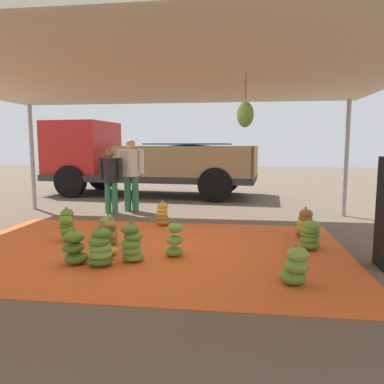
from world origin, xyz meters
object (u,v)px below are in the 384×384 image
Objects in this scene: banana_bunch_7 at (109,239)px; banana_bunch_0 at (67,226)px; banana_bunch_5 at (310,236)px; banana_bunch_11 at (175,241)px; banana_bunch_1 at (101,249)px; banana_bunch_6 at (163,215)px; banana_bunch_10 at (132,244)px; cargo_truck_main at (141,159)px; banana_bunch_2 at (108,232)px; banana_bunch_3 at (305,224)px; banana_bunch_8 at (75,249)px; banana_bunch_4 at (295,267)px; worker_0 at (131,169)px; worker_1 at (111,176)px.

banana_bunch_0 is at bearing 146.57° from banana_bunch_7.
banana_bunch_11 is (-2.02, -0.64, 0.01)m from banana_bunch_5.
banana_bunch_1 is 1.08× the size of banana_bunch_6.
banana_bunch_10 is (0.36, 0.24, 0.00)m from banana_bunch_1.
banana_bunch_0 reaches higher than banana_bunch_10.
banana_bunch_7 is at bearing -78.74° from cargo_truck_main.
cargo_truck_main is (-0.37, 6.04, 0.91)m from banana_bunch_0.
banana_bunch_0 is 1.12× the size of banana_bunch_2.
banana_bunch_3 is 1.03× the size of banana_bunch_6.
banana_bunch_11 is (1.29, 0.50, 0.02)m from banana_bunch_8.
banana_bunch_1 is at bearing -146.18° from banana_bunch_3.
banana_bunch_0 is 3.81m from banana_bunch_4.
banana_bunch_11 reaches higher than banana_bunch_6.
banana_bunch_1 reaches higher than banana_bunch_11.
banana_bunch_11 is at bearing -64.53° from worker_0.
cargo_truck_main is at bearing 117.26° from banana_bunch_4.
worker_0 is at bearing 106.74° from banana_bunch_10.
cargo_truck_main is (-1.40, 7.19, 0.93)m from banana_bunch_1.
banana_bunch_3 reaches higher than banana_bunch_6.
worker_1 is at bearing 156.34° from banana_bunch_3.
banana_bunch_8 reaches higher than banana_bunch_5.
banana_bunch_4 is 0.07× the size of cargo_truck_main.
cargo_truck_main reaches higher than banana_bunch_0.
banana_bunch_10 is (1.39, -0.91, -0.01)m from banana_bunch_0.
cargo_truck_main is at bearing 101.26° from banana_bunch_7.
banana_bunch_7 is 0.98× the size of banana_bunch_10.
banana_bunch_10 is at bearing -66.26° from worker_1.
banana_bunch_1 reaches higher than banana_bunch_6.
banana_bunch_1 is at bearing -157.93° from banana_bunch_5.
banana_bunch_5 is at bearing 17.60° from banana_bunch_11.
banana_bunch_5 is at bearing -38.51° from worker_0.
banana_bunch_4 is at bearing -15.19° from banana_bunch_10.
banana_bunch_5 is 0.91× the size of banana_bunch_11.
banana_bunch_3 is at bearing 33.82° from banana_bunch_1.
banana_bunch_1 is 1.04m from banana_bunch_2.
worker_0 is at bearing 115.47° from banana_bunch_11.
banana_bunch_5 is at bearing -32.55° from worker_1.
banana_bunch_11 is at bearing 21.05° from banana_bunch_8.
banana_bunch_1 is 0.99× the size of banana_bunch_7.
cargo_truck_main is at bearing 98.04° from banana_bunch_8.
banana_bunch_2 is 0.96m from banana_bunch_8.
banana_bunch_6 is at bearing -39.31° from worker_1.
banana_bunch_2 is (0.77, -0.15, -0.04)m from banana_bunch_0.
worker_1 reaches higher than banana_bunch_8.
banana_bunch_5 is (2.92, 1.19, -0.02)m from banana_bunch_1.
banana_bunch_8 is 0.77m from banana_bunch_10.
banana_bunch_0 is 2.76m from worker_1.
banana_bunch_6 is 2.09m from worker_0.
worker_0 is at bearing 40.24° from worker_1.
banana_bunch_1 is at bearing -7.06° from banana_bunch_8.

